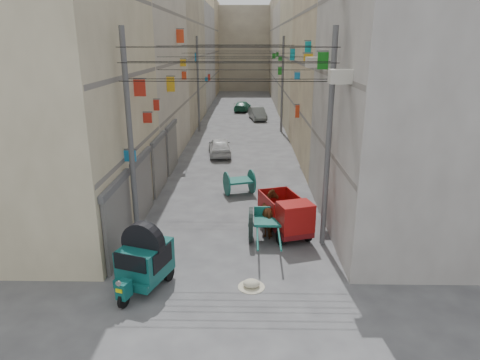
{
  "coord_description": "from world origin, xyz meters",
  "views": [
    {
      "loc": [
        0.68,
        -9.18,
        7.43
      ],
      "look_at": [
        0.39,
        6.5,
        2.39
      ],
      "focal_mm": 32.0,
      "sensor_mm": 36.0,
      "label": 1
    }
  ],
  "objects_px": {
    "feed_sack": "(251,283)",
    "horse": "(271,214)",
    "mini_truck": "(288,218)",
    "auto_rickshaw": "(144,259)",
    "distant_car_grey": "(258,114)",
    "tonga_cart": "(267,224)",
    "second_cart": "(239,182)",
    "distant_car_white": "(220,147)",
    "distant_car_green": "(242,106)"
  },
  "relations": [
    {
      "from": "mini_truck",
      "to": "distant_car_grey",
      "type": "bearing_deg",
      "value": 73.47
    },
    {
      "from": "feed_sack",
      "to": "distant_car_grey",
      "type": "relative_size",
      "value": 0.14
    },
    {
      "from": "second_cart",
      "to": "distant_car_grey",
      "type": "height_order",
      "value": "second_cart"
    },
    {
      "from": "distant_car_grey",
      "to": "mini_truck",
      "type": "bearing_deg",
      "value": -98.35
    },
    {
      "from": "distant_car_white",
      "to": "distant_car_green",
      "type": "height_order",
      "value": "distant_car_white"
    },
    {
      "from": "horse",
      "to": "distant_car_white",
      "type": "bearing_deg",
      "value": -82.27
    },
    {
      "from": "feed_sack",
      "to": "horse",
      "type": "xyz_separation_m",
      "value": [
        0.84,
        4.24,
        0.66
      ]
    },
    {
      "from": "feed_sack",
      "to": "horse",
      "type": "bearing_deg",
      "value": 78.84
    },
    {
      "from": "tonga_cart",
      "to": "distant_car_green",
      "type": "bearing_deg",
      "value": 92.98
    },
    {
      "from": "mini_truck",
      "to": "second_cart",
      "type": "xyz_separation_m",
      "value": [
        -2.05,
        5.0,
        -0.13
      ]
    },
    {
      "from": "second_cart",
      "to": "tonga_cart",
      "type": "bearing_deg",
      "value": -96.17
    },
    {
      "from": "feed_sack",
      "to": "distant_car_green",
      "type": "height_order",
      "value": "distant_car_green"
    },
    {
      "from": "mini_truck",
      "to": "auto_rickshaw",
      "type": "bearing_deg",
      "value": -159.53
    },
    {
      "from": "second_cart",
      "to": "distant_car_green",
      "type": "height_order",
      "value": "second_cart"
    },
    {
      "from": "distant_car_white",
      "to": "distant_car_green",
      "type": "xyz_separation_m",
      "value": [
        1.29,
        20.36,
        -0.07
      ]
    },
    {
      "from": "auto_rickshaw",
      "to": "horse",
      "type": "xyz_separation_m",
      "value": [
        4.2,
        4.24,
        -0.19
      ]
    },
    {
      "from": "distant_car_grey",
      "to": "distant_car_green",
      "type": "xyz_separation_m",
      "value": [
        -1.63,
        5.84,
        -0.07
      ]
    },
    {
      "from": "tonga_cart",
      "to": "auto_rickshaw",
      "type": "bearing_deg",
      "value": -139.46
    },
    {
      "from": "auto_rickshaw",
      "to": "horse",
      "type": "relative_size",
      "value": 1.31
    },
    {
      "from": "second_cart",
      "to": "mini_truck",
      "type": "bearing_deg",
      "value": -86.21
    },
    {
      "from": "horse",
      "to": "distant_car_grey",
      "type": "xyz_separation_m",
      "value": [
        -0.0,
        27.1,
        -0.18
      ]
    },
    {
      "from": "auto_rickshaw",
      "to": "distant_car_white",
      "type": "xyz_separation_m",
      "value": [
        1.28,
        16.82,
        -0.37
      ]
    },
    {
      "from": "distant_car_white",
      "to": "distant_car_grey",
      "type": "relative_size",
      "value": 0.97
    },
    {
      "from": "feed_sack",
      "to": "tonga_cart",
      "type": "bearing_deg",
      "value": 79.28
    },
    {
      "from": "tonga_cart",
      "to": "distant_car_white",
      "type": "relative_size",
      "value": 0.84
    },
    {
      "from": "second_cart",
      "to": "distant_car_grey",
      "type": "xyz_separation_m",
      "value": [
        1.4,
        22.5,
        -0.04
      ]
    },
    {
      "from": "horse",
      "to": "distant_car_grey",
      "type": "relative_size",
      "value": 0.5
    },
    {
      "from": "auto_rickshaw",
      "to": "distant_car_white",
      "type": "bearing_deg",
      "value": 104.12
    },
    {
      "from": "mini_truck",
      "to": "feed_sack",
      "type": "xyz_separation_m",
      "value": [
        -1.48,
        -3.83,
        -0.66
      ]
    },
    {
      "from": "second_cart",
      "to": "distant_car_white",
      "type": "bearing_deg",
      "value": 82.26
    },
    {
      "from": "auto_rickshaw",
      "to": "second_cart",
      "type": "relative_size",
      "value": 1.43
    },
    {
      "from": "feed_sack",
      "to": "mini_truck",
      "type": "bearing_deg",
      "value": 68.84
    },
    {
      "from": "feed_sack",
      "to": "distant_car_white",
      "type": "bearing_deg",
      "value": 97.07
    },
    {
      "from": "auto_rickshaw",
      "to": "horse",
      "type": "bearing_deg",
      "value": 63.73
    },
    {
      "from": "auto_rickshaw",
      "to": "distant_car_grey",
      "type": "bearing_deg",
      "value": 100.84
    },
    {
      "from": "mini_truck",
      "to": "feed_sack",
      "type": "relative_size",
      "value": 5.96
    },
    {
      "from": "second_cart",
      "to": "distant_car_green",
      "type": "xyz_separation_m",
      "value": [
        -0.23,
        28.34,
        -0.11
      ]
    },
    {
      "from": "feed_sack",
      "to": "distant_car_green",
      "type": "bearing_deg",
      "value": 91.22
    },
    {
      "from": "mini_truck",
      "to": "distant_car_green",
      "type": "bearing_deg",
      "value": 76.03
    },
    {
      "from": "distant_car_green",
      "to": "distant_car_grey",
      "type": "bearing_deg",
      "value": 113.84
    },
    {
      "from": "auto_rickshaw",
      "to": "second_cart",
      "type": "distance_m",
      "value": 9.28
    },
    {
      "from": "distant_car_green",
      "to": "distant_car_white",
      "type": "bearing_deg",
      "value": 94.62
    },
    {
      "from": "tonga_cart",
      "to": "horse",
      "type": "xyz_separation_m",
      "value": [
        0.2,
        0.89,
        0.08
      ]
    },
    {
      "from": "distant_car_green",
      "to": "auto_rickshaw",
      "type": "bearing_deg",
      "value": 94.29
    },
    {
      "from": "mini_truck",
      "to": "distant_car_grey",
      "type": "height_order",
      "value": "mini_truck"
    },
    {
      "from": "mini_truck",
      "to": "distant_car_grey",
      "type": "xyz_separation_m",
      "value": [
        -0.65,
        27.5,
        -0.17
      ]
    },
    {
      "from": "horse",
      "to": "second_cart",
      "type": "bearing_deg",
      "value": -78.38
    },
    {
      "from": "distant_car_grey",
      "to": "horse",
      "type": "bearing_deg",
      "value": -99.7
    },
    {
      "from": "tonga_cart",
      "to": "second_cart",
      "type": "distance_m",
      "value": 5.61
    },
    {
      "from": "auto_rickshaw",
      "to": "tonga_cart",
      "type": "relative_size",
      "value": 0.81
    }
  ]
}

